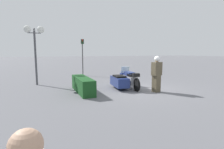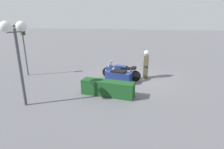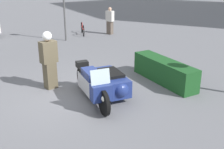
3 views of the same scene
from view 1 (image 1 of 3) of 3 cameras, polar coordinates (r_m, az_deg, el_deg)
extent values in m
plane|color=slate|center=(9.65, 9.88, -4.87)|extent=(160.00, 160.00, 0.00)
cylinder|color=black|center=(10.90, 3.84, -1.58)|extent=(0.68, 0.17, 0.68)
cylinder|color=black|center=(9.12, 8.06, -3.37)|extent=(0.68, 0.17, 0.68)
cylinder|color=black|center=(9.61, 2.54, -3.21)|extent=(0.53, 0.16, 0.53)
cube|color=#B7B7BC|center=(9.98, 5.77, -1.70)|extent=(1.41, 0.55, 0.45)
cube|color=navy|center=(9.93, 5.79, 0.15)|extent=(0.79, 0.46, 0.24)
cube|color=black|center=(9.65, 6.49, -0.18)|extent=(0.59, 0.44, 0.12)
cube|color=navy|center=(10.68, 4.22, -0.60)|extent=(0.38, 0.57, 0.44)
cube|color=silver|center=(10.59, 4.33, 1.59)|extent=(0.17, 0.53, 0.40)
sphere|color=white|center=(10.92, 3.76, -0.78)|extent=(0.18, 0.18, 0.18)
cube|color=navy|center=(9.65, 2.43, -2.30)|extent=(1.61, 0.81, 0.50)
sphere|color=navy|center=(10.26, 1.25, -1.58)|extent=(0.48, 0.48, 0.47)
cube|color=black|center=(9.60, 2.44, -0.59)|extent=(0.91, 0.64, 0.09)
cube|color=black|center=(9.15, 7.79, -0.17)|extent=(0.28, 0.38, 0.18)
cube|color=brown|center=(9.17, 14.25, -2.91)|extent=(0.37, 0.40, 0.85)
cube|color=brown|center=(9.07, 14.40, 1.83)|extent=(0.40, 0.55, 0.67)
sphere|color=tan|center=(9.04, 14.49, 4.68)|extent=(0.23, 0.23, 0.23)
sphere|color=white|center=(9.04, 14.50, 4.94)|extent=(0.29, 0.29, 0.29)
cube|color=#19471E|center=(8.96, -9.52, -3.34)|extent=(2.65, 0.62, 0.75)
cylinder|color=#4C4C51|center=(11.67, -23.66, 4.92)|extent=(0.12, 0.12, 3.31)
cylinder|color=#4C4C51|center=(11.72, -24.04, 12.29)|extent=(0.05, 0.74, 0.05)
sphere|color=white|center=(11.76, -25.94, 13.22)|extent=(0.43, 0.43, 0.43)
sphere|color=white|center=(11.75, -22.26, 13.41)|extent=(0.43, 0.43, 0.43)
sphere|color=#4C4C51|center=(11.75, -24.10, 13.40)|extent=(0.12, 0.12, 0.12)
cylinder|color=#4C4C4C|center=(15.41, -9.57, 4.75)|extent=(0.09, 0.09, 2.72)
cube|color=#334738|center=(15.37, -9.67, 10.57)|extent=(0.17, 0.27, 0.40)
sphere|color=red|center=(15.31, -9.64, 11.07)|extent=(0.11, 0.11, 0.11)
sphere|color=#462D06|center=(15.30, -9.63, 10.58)|extent=(0.11, 0.11, 0.11)
sphere|color=#07350F|center=(15.29, -9.62, 10.10)|extent=(0.11, 0.11, 0.11)
sphere|color=tan|center=(1.23, -26.29, -20.06)|extent=(0.20, 0.20, 0.20)
camera|label=2|loc=(8.24, -68.44, 13.44)|focal=28.00mm
camera|label=3|loc=(17.33, 4.37, 12.29)|focal=45.00mm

